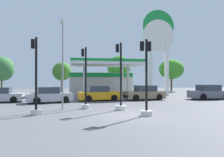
{
  "coord_description": "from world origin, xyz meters",
  "views": [
    {
      "loc": [
        -3.35,
        -12.89,
        2.1
      ],
      "look_at": [
        1.02,
        11.1,
        2.3
      ],
      "focal_mm": 35.21,
      "sensor_mm": 36.0,
      "label": 1
    }
  ],
  "objects_px": {
    "traffic_signal_3": "(36,88)",
    "corner_streetlamp": "(63,57)",
    "car_1": "(99,94)",
    "tree_0": "(2,69)",
    "tree_1": "(62,72)",
    "traffic_signal_2": "(85,87)",
    "station_pole_sign": "(159,41)",
    "traffic_signal_1": "(146,86)",
    "tree_2": "(119,68)",
    "traffic_signal_0": "(120,90)",
    "car_0": "(209,93)",
    "car_3": "(144,93)",
    "car_4": "(49,96)",
    "tree_3": "(171,69)",
    "car_2": "(1,96)"
  },
  "relations": [
    {
      "from": "tree_0",
      "to": "tree_1",
      "type": "bearing_deg",
      "value": 7.04
    },
    {
      "from": "car_3",
      "to": "car_4",
      "type": "height_order",
      "value": "car_3"
    },
    {
      "from": "traffic_signal_0",
      "to": "corner_streetlamp",
      "type": "bearing_deg",
      "value": 169.36
    },
    {
      "from": "car_0",
      "to": "car_4",
      "type": "bearing_deg",
      "value": -177.55
    },
    {
      "from": "car_2",
      "to": "tree_3",
      "type": "height_order",
      "value": "tree_3"
    },
    {
      "from": "car_3",
      "to": "traffic_signal_0",
      "type": "height_order",
      "value": "traffic_signal_0"
    },
    {
      "from": "station_pole_sign",
      "to": "tree_3",
      "type": "relative_size",
      "value": 1.91
    },
    {
      "from": "traffic_signal_1",
      "to": "tree_0",
      "type": "xyz_separation_m",
      "value": [
        -16.05,
        27.28,
        2.31
      ]
    },
    {
      "from": "car_1",
      "to": "traffic_signal_3",
      "type": "relative_size",
      "value": 0.95
    },
    {
      "from": "car_3",
      "to": "traffic_signal_2",
      "type": "bearing_deg",
      "value": -137.14
    },
    {
      "from": "traffic_signal_3",
      "to": "traffic_signal_0",
      "type": "bearing_deg",
      "value": 12.53
    },
    {
      "from": "tree_0",
      "to": "tree_3",
      "type": "height_order",
      "value": "tree_3"
    },
    {
      "from": "car_0",
      "to": "traffic_signal_0",
      "type": "xyz_separation_m",
      "value": [
        -11.67,
        -6.89,
        0.66
      ]
    },
    {
      "from": "car_4",
      "to": "station_pole_sign",
      "type": "bearing_deg",
      "value": 26.95
    },
    {
      "from": "traffic_signal_3",
      "to": "corner_streetlamp",
      "type": "height_order",
      "value": "corner_streetlamp"
    },
    {
      "from": "tree_1",
      "to": "tree_2",
      "type": "xyz_separation_m",
      "value": [
        10.44,
        -0.97,
        0.77
      ]
    },
    {
      "from": "traffic_signal_2",
      "to": "tree_3",
      "type": "relative_size",
      "value": 0.74
    },
    {
      "from": "station_pole_sign",
      "to": "car_4",
      "type": "relative_size",
      "value": 2.64
    },
    {
      "from": "tree_1",
      "to": "traffic_signal_0",
      "type": "bearing_deg",
      "value": -78.56
    },
    {
      "from": "traffic_signal_3",
      "to": "corner_streetlamp",
      "type": "relative_size",
      "value": 0.77
    },
    {
      "from": "car_4",
      "to": "tree_3",
      "type": "relative_size",
      "value": 0.72
    },
    {
      "from": "car_1",
      "to": "traffic_signal_0",
      "type": "relative_size",
      "value": 0.94
    },
    {
      "from": "car_4",
      "to": "tree_1",
      "type": "bearing_deg",
      "value": 89.23
    },
    {
      "from": "car_0",
      "to": "corner_streetlamp",
      "type": "xyz_separation_m",
      "value": [
        -15.72,
        -6.12,
        3.04
      ]
    },
    {
      "from": "tree_0",
      "to": "car_3",
      "type": "bearing_deg",
      "value": -41.46
    },
    {
      "from": "traffic_signal_1",
      "to": "tree_0",
      "type": "relative_size",
      "value": 0.74
    },
    {
      "from": "traffic_signal_1",
      "to": "tree_2",
      "type": "height_order",
      "value": "tree_2"
    },
    {
      "from": "station_pole_sign",
      "to": "car_4",
      "type": "height_order",
      "value": "station_pole_sign"
    },
    {
      "from": "traffic_signal_1",
      "to": "tree_1",
      "type": "relative_size",
      "value": 0.84
    },
    {
      "from": "car_0",
      "to": "car_3",
      "type": "distance_m",
      "value": 7.41
    },
    {
      "from": "car_0",
      "to": "car_2",
      "type": "distance_m",
      "value": 21.7
    },
    {
      "from": "car_1",
      "to": "traffic_signal_1",
      "type": "distance_m",
      "value": 10.27
    },
    {
      "from": "tree_1",
      "to": "car_2",
      "type": "bearing_deg",
      "value": -104.59
    },
    {
      "from": "car_1",
      "to": "tree_2",
      "type": "xyz_separation_m",
      "value": [
        5.85,
        17.44,
        3.77
      ]
    },
    {
      "from": "car_1",
      "to": "corner_streetlamp",
      "type": "bearing_deg",
      "value": -117.34
    },
    {
      "from": "car_0",
      "to": "tree_0",
      "type": "distance_m",
      "value": 32.24
    },
    {
      "from": "car_4",
      "to": "tree_3",
      "type": "distance_m",
      "value": 28.24
    },
    {
      "from": "traffic_signal_2",
      "to": "station_pole_sign",
      "type": "bearing_deg",
      "value": 48.14
    },
    {
      "from": "car_4",
      "to": "traffic_signal_0",
      "type": "relative_size",
      "value": 0.93
    },
    {
      "from": "tree_1",
      "to": "corner_streetlamp",
      "type": "relative_size",
      "value": 0.87
    },
    {
      "from": "car_4",
      "to": "traffic_signal_3",
      "type": "xyz_separation_m",
      "value": [
        -0.08,
        -7.39,
        0.95
      ]
    },
    {
      "from": "car_0",
      "to": "car_4",
      "type": "height_order",
      "value": "car_0"
    },
    {
      "from": "traffic_signal_3",
      "to": "tree_2",
      "type": "relative_size",
      "value": 0.71
    },
    {
      "from": "car_1",
      "to": "traffic_signal_3",
      "type": "xyz_separation_m",
      "value": [
        -4.93,
        -8.61,
        0.92
      ]
    },
    {
      "from": "car_2",
      "to": "corner_streetlamp",
      "type": "xyz_separation_m",
      "value": [
        5.98,
        -6.55,
        3.12
      ]
    },
    {
      "from": "car_3",
      "to": "traffic_signal_1",
      "type": "relative_size",
      "value": 0.99
    },
    {
      "from": "station_pole_sign",
      "to": "corner_streetlamp",
      "type": "height_order",
      "value": "station_pole_sign"
    },
    {
      "from": "station_pole_sign",
      "to": "tree_1",
      "type": "relative_size",
      "value": 2.18
    },
    {
      "from": "traffic_signal_3",
      "to": "car_3",
      "type": "bearing_deg",
      "value": 41.42
    },
    {
      "from": "traffic_signal_1",
      "to": "station_pole_sign",
      "type": "bearing_deg",
      "value": 65.31
    }
  ]
}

